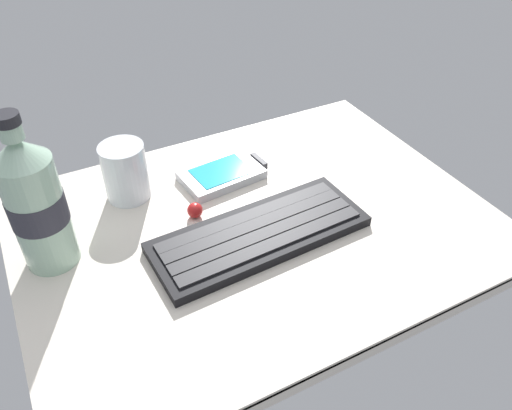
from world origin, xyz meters
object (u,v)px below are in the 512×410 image
at_px(handheld_device, 225,174).
at_px(juice_cup, 126,174).
at_px(water_bottle, 36,203).
at_px(trackball_mouse, 195,210).
at_px(keyboard, 260,233).

distance_m(handheld_device, juice_cup, 0.15).
distance_m(water_bottle, trackball_mouse, 0.21).
bearing_deg(water_bottle, trackball_mouse, -1.81).
bearing_deg(handheld_device, keyboard, -96.86).
relative_size(keyboard, juice_cup, 3.47).
bearing_deg(trackball_mouse, keyboard, -54.07).
bearing_deg(juice_cup, trackball_mouse, -52.87).
relative_size(handheld_device, water_bottle, 0.64).
xyz_separation_m(juice_cup, trackball_mouse, (0.07, -0.09, -0.03)).
relative_size(handheld_device, trackball_mouse, 6.06).
distance_m(juice_cup, trackball_mouse, 0.12).
relative_size(water_bottle, trackball_mouse, 9.45).
relative_size(keyboard, trackball_mouse, 13.40).
height_order(water_bottle, trackball_mouse, water_bottle).
height_order(handheld_device, trackball_mouse, trackball_mouse).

